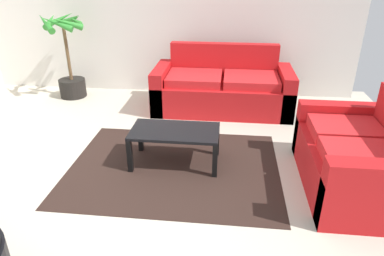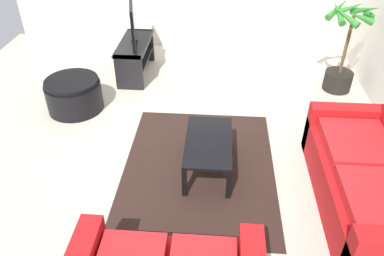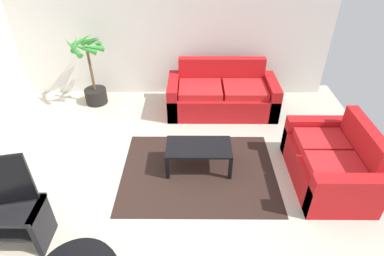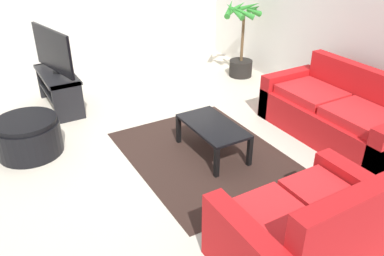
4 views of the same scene
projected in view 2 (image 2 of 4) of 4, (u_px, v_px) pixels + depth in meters
ground_plane at (157, 139)px, 4.73m from camera, size 6.60×6.60×0.00m
couch_main at (373, 184)px, 3.66m from camera, size 1.96×0.90×0.90m
tv_stand at (135, 53)px, 5.99m from camera, size 1.10×0.45×0.55m
tv at (132, 21)px, 5.68m from camera, size 1.06×0.27×0.65m
coffee_table at (208, 145)px, 4.10m from camera, size 0.92×0.50×0.39m
area_rug at (199, 167)px, 4.30m from camera, size 2.20×1.70×0.01m
potted_palm at (344, 54)px, 5.45m from camera, size 0.74×0.74×1.32m
ottoman at (74, 95)px, 5.20m from camera, size 0.76×0.76×0.45m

